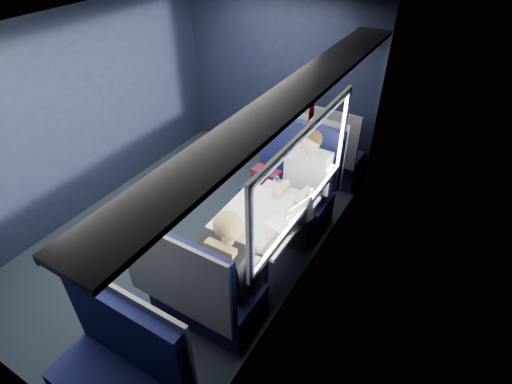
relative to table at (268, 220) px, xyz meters
The scene contains 13 objects.
ground 1.23m from the table, behind, with size 2.80×4.20×0.01m, color black.
room_shell 1.30m from the table, behind, with size 3.00×4.40×2.40m.
table is the anchor object (origin of this frame).
seat_bay_near 0.92m from the table, 102.45° to the left, with size 1.04×0.62×1.26m.
seat_bay_far 0.93m from the table, 101.78° to the right, with size 1.04×0.62×1.26m.
seat_row_front 1.82m from the table, 95.80° to the left, with size 1.04×0.51×1.16m.
seat_row_back 1.82m from the table, 95.80° to the right, with size 1.04×0.51×1.16m.
man 0.70m from the table, 84.48° to the left, with size 0.53×0.56×1.32m.
woman 0.71m from the table, 84.55° to the right, with size 0.53×0.56×1.32m.
papers 0.16m from the table, 160.29° to the right, with size 0.57×0.82×0.01m, color white.
laptop 0.31m from the table, ahead, with size 0.35×0.40×0.26m.
bottle_small 0.47m from the table, 47.11° to the left, with size 0.06×0.06×0.20m.
cup 0.44m from the table, 45.45° to the left, with size 0.06×0.06×0.08m, color white.
Camera 1 is at (2.43, -2.57, 3.20)m, focal length 28.00 mm.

